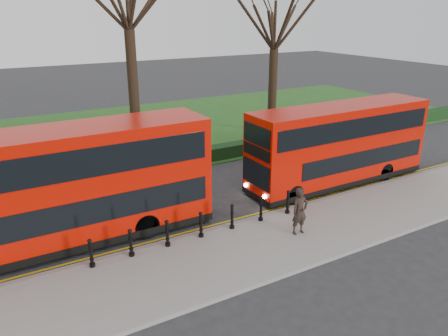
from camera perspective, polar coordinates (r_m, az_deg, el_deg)
ground at (r=17.97m, az=-6.51°, el=-7.91°), size 120.00×120.00×0.00m
pavement at (r=15.58m, az=-1.95°, el=-12.20°), size 60.00×4.00×0.15m
kerb at (r=17.13m, az=-5.15°, el=-9.07°), size 60.00×0.25×0.16m
grass_verge at (r=31.43m, az=-17.65°, el=3.64°), size 60.00×18.00×0.06m
hedge at (r=23.71m, az=-13.20°, el=-0.21°), size 60.00×0.90×0.80m
yellow_line_outer at (r=17.40m, az=-5.57°, el=-8.85°), size 60.00×0.10×0.01m
yellow_line_inner at (r=17.56m, az=-5.84°, el=-8.57°), size 60.00×0.10×0.01m
tree_right at (r=30.63m, az=6.70°, el=18.66°), size 6.81×6.81×10.64m
bollard_row at (r=16.78m, az=-3.03°, el=-7.44°), size 8.46×0.15×1.00m
bus_lead at (r=16.97m, az=-20.40°, el=-2.57°), size 11.10×2.55×4.42m
bus_rear at (r=22.57m, az=14.82°, el=2.93°), size 10.02×2.30×3.98m
pedestrian at (r=17.08m, az=9.87°, el=-5.58°), size 0.70×0.48×1.87m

